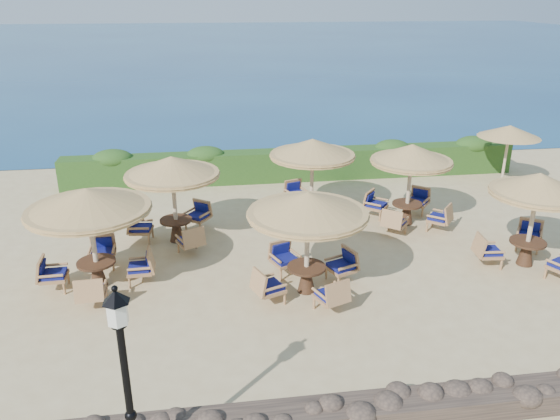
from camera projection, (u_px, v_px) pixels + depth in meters
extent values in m
plane|color=tan|center=(336.00, 260.00, 15.37)|extent=(120.00, 120.00, 0.00)
plane|color=navy|center=(224.00, 44.00, 79.72)|extent=(160.00, 160.00, 0.00)
cube|color=#1F4215|center=(294.00, 165.00, 21.76)|extent=(18.00, 0.90, 1.20)
cube|color=brown|center=(420.00, 407.00, 9.59)|extent=(15.00, 0.65, 0.44)
cylinder|color=black|center=(128.00, 396.00, 7.91)|extent=(0.11, 0.11, 2.40)
cylinder|color=silver|center=(117.00, 312.00, 7.38)|extent=(0.30, 0.30, 0.36)
cone|color=black|center=(115.00, 296.00, 7.29)|extent=(0.40, 0.40, 0.18)
cylinder|color=beige|center=(505.00, 159.00, 20.76)|extent=(0.10, 0.10, 2.20)
cone|color=#9E7741|center=(510.00, 131.00, 20.36)|extent=(2.30, 2.30, 0.45)
cylinder|color=beige|center=(94.00, 244.00, 13.54)|extent=(0.12, 0.12, 2.40)
cone|color=#9E7741|center=(87.00, 199.00, 13.10)|extent=(3.04, 3.04, 0.55)
cylinder|color=#9E7741|center=(89.00, 210.00, 13.21)|extent=(2.97, 2.97, 0.14)
cylinder|color=#422817|center=(96.00, 262.00, 13.73)|extent=(0.96, 0.96, 0.06)
cone|color=#422817|center=(98.00, 275.00, 13.86)|extent=(0.44, 0.44, 0.64)
cylinder|color=beige|center=(307.00, 248.00, 13.30)|extent=(0.12, 0.12, 2.40)
cone|color=#9E7741|center=(308.00, 203.00, 12.86)|extent=(2.94, 2.94, 0.55)
cylinder|color=#9E7741|center=(308.00, 214.00, 12.96)|extent=(2.89, 2.89, 0.14)
cylinder|color=#422817|center=(307.00, 267.00, 13.49)|extent=(0.96, 0.96, 0.06)
cone|color=#422817|center=(306.00, 280.00, 13.62)|extent=(0.44, 0.44, 0.64)
cylinder|color=beige|center=(531.00, 224.00, 14.66)|extent=(0.12, 0.12, 2.40)
cone|color=#9E7741|center=(539.00, 183.00, 14.22)|extent=(2.49, 2.49, 0.55)
cylinder|color=#9E7741|center=(537.00, 193.00, 14.32)|extent=(2.44, 2.44, 0.14)
cylinder|color=#422817|center=(528.00, 242.00, 14.85)|extent=(0.96, 0.96, 0.06)
cone|color=#422817|center=(526.00, 254.00, 14.98)|extent=(0.44, 0.44, 0.64)
cylinder|color=beige|center=(175.00, 204.00, 16.09)|extent=(0.12, 0.12, 2.40)
cone|color=#9E7741|center=(172.00, 166.00, 15.65)|extent=(2.77, 2.77, 0.55)
cylinder|color=#9E7741|center=(172.00, 175.00, 15.75)|extent=(2.71, 2.71, 0.14)
cylinder|color=#422817|center=(176.00, 220.00, 16.28)|extent=(0.96, 0.96, 0.06)
cone|color=#422817|center=(177.00, 231.00, 16.41)|extent=(0.44, 0.44, 0.64)
cylinder|color=beige|center=(312.00, 182.00, 17.95)|extent=(0.12, 0.12, 2.40)
cone|color=#9E7741|center=(313.00, 147.00, 17.51)|extent=(2.79, 2.79, 0.55)
cylinder|color=#9E7741|center=(312.00, 156.00, 17.62)|extent=(2.74, 2.74, 0.14)
cylinder|color=#422817|center=(311.00, 197.00, 18.14)|extent=(0.96, 0.96, 0.06)
cone|color=#422817|center=(311.00, 206.00, 18.27)|extent=(0.44, 0.44, 0.64)
cylinder|color=beige|center=(409.00, 189.00, 17.33)|extent=(0.12, 0.12, 2.40)
cone|color=#9E7741|center=(412.00, 153.00, 16.89)|extent=(2.57, 2.57, 0.55)
cylinder|color=#9E7741|center=(411.00, 161.00, 17.00)|extent=(2.51, 2.51, 0.14)
cylinder|color=#422817|center=(407.00, 204.00, 17.52)|extent=(0.96, 0.96, 0.06)
cone|color=#422817|center=(406.00, 214.00, 17.65)|extent=(0.44, 0.44, 0.64)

